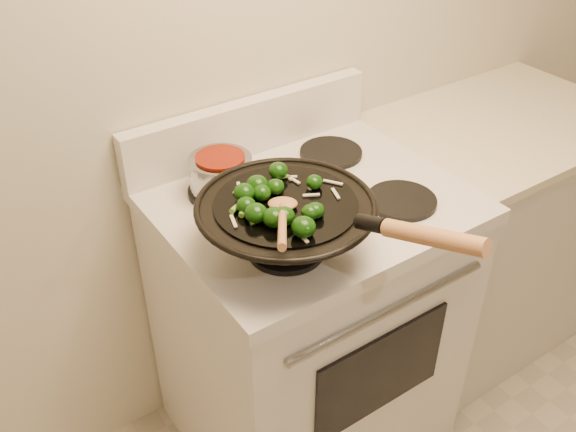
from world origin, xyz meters
TOP-DOWN VIEW (x-y plane):
  - stove at (-0.18, 1.17)m, footprint 0.78×0.67m
  - counter_unit at (0.60, 1.20)m, footprint 0.89×0.62m
  - wok at (-0.36, 1.01)m, footprint 0.41×0.67m
  - stirfry at (-0.39, 1.02)m, footprint 0.29×0.28m
  - wooden_spoon at (-0.42, 0.95)m, footprint 0.20×0.27m
  - saucepan at (-0.36, 1.32)m, footprint 0.16×0.27m

SIDE VIEW (x-z plane):
  - counter_unit at x=0.60m, z-range 0.00..0.91m
  - stove at x=-0.18m, z-range -0.07..1.01m
  - saucepan at x=-0.36m, z-range 0.93..1.03m
  - wok at x=-0.36m, z-range 0.87..1.13m
  - stirfry at x=-0.39m, z-range 1.05..1.10m
  - wooden_spoon at x=-0.42m, z-range 1.04..1.14m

